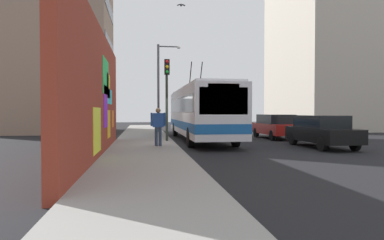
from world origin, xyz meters
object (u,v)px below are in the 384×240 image
(parked_car_black, at_px, (321,131))
(city_bus, at_px, (200,111))
(pedestrian_at_curb, at_px, (158,123))
(traffic_light, at_px, (167,86))
(parked_car_red, at_px, (276,126))
(street_lamp, at_px, (161,82))

(parked_car_black, bearing_deg, city_bus, 46.57)
(pedestrian_at_curb, xyz_separation_m, traffic_light, (2.66, -0.60, 1.95))
(parked_car_black, distance_m, parked_car_red, 5.73)
(city_bus, height_order, parked_car_red, city_bus)
(city_bus, xyz_separation_m, parked_car_red, (0.81, -5.20, -0.95))
(parked_car_black, height_order, street_lamp, street_lamp)
(parked_car_black, height_order, pedestrian_at_curb, pedestrian_at_curb)
(parked_car_black, distance_m, traffic_light, 8.34)
(parked_car_black, distance_m, pedestrian_at_curb, 7.98)
(city_bus, bearing_deg, pedestrian_at_curb, 148.02)
(city_bus, bearing_deg, parked_car_red, -81.14)
(parked_car_red, xyz_separation_m, street_lamp, (5.40, 7.25, 3.25))
(city_bus, height_order, street_lamp, street_lamp)
(traffic_light, bearing_deg, parked_car_black, -113.36)
(city_bus, relative_size, parked_car_black, 2.73)
(parked_car_black, distance_m, street_lamp, 13.68)
(pedestrian_at_curb, xyz_separation_m, street_lamp, (10.62, -0.70, 2.87))
(parked_car_red, height_order, traffic_light, traffic_light)
(city_bus, height_order, pedestrian_at_curb, city_bus)
(city_bus, height_order, parked_car_black, city_bus)
(parked_car_black, xyz_separation_m, parked_car_red, (5.73, 0.00, 0.00))
(city_bus, xyz_separation_m, traffic_light, (-1.75, 2.15, 1.37))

